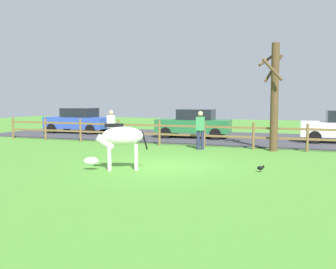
{
  "coord_description": "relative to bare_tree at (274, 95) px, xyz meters",
  "views": [
    {
      "loc": [
        4.41,
        -11.45,
        2.12
      ],
      "look_at": [
        -0.21,
        0.61,
        0.94
      ],
      "focal_mm": 40.82,
      "sensor_mm": 36.0,
      "label": 1
    }
  ],
  "objects": [
    {
      "name": "visitor_left_of_tree",
      "position": [
        -2.96,
        -0.62,
        -1.42
      ],
      "size": [
        0.39,
        0.28,
        1.64
      ],
      "color": "#232847",
      "rests_on": "ground_plane"
    },
    {
      "name": "parked_car_green",
      "position": [
        -4.58,
        3.79,
        -1.49
      ],
      "size": [
        4.11,
        2.12,
        1.56
      ],
      "color": "#236B38",
      "rests_on": "parking_asphalt"
    },
    {
      "name": "parked_car_blue",
      "position": [
        -12.31,
        4.12,
        -1.49
      ],
      "size": [
        4.08,
        2.05,
        1.56
      ],
      "color": "#2D4CAD",
      "rests_on": "parking_asphalt"
    },
    {
      "name": "ground_plane",
      "position": [
        -2.86,
        -4.82,
        -2.33
      ],
      "size": [
        60.0,
        60.0,
        0.0
      ],
      "primitive_type": "plane",
      "color": "#47842D"
    },
    {
      "name": "zebra",
      "position": [
        -3.91,
        -6.09,
        -1.4
      ],
      "size": [
        1.78,
        1.12,
        1.41
      ],
      "color": "white",
      "rests_on": "ground_plane"
    },
    {
      "name": "paddock_fence",
      "position": [
        -3.01,
        0.18,
        -1.66
      ],
      "size": [
        21.81,
        0.11,
        1.16
      ],
      "color": "brown",
      "rests_on": "ground_plane"
    },
    {
      "name": "visitor_right_of_tree",
      "position": [
        -7.22,
        -0.71,
        -1.42
      ],
      "size": [
        0.4,
        0.3,
        1.64
      ],
      "color": "#232847",
      "rests_on": "ground_plane"
    },
    {
      "name": "bare_tree",
      "position": [
        0.0,
        0.0,
        0.0
      ],
      "size": [
        1.06,
        1.23,
        4.43
      ],
      "color": "#513A23",
      "rests_on": "ground_plane"
    },
    {
      "name": "crow_on_grass",
      "position": [
        0.14,
        -4.93,
        -2.2
      ],
      "size": [
        0.21,
        0.1,
        0.2
      ],
      "color": "black",
      "rests_on": "ground_plane"
    },
    {
      "name": "parking_asphalt",
      "position": [
        -2.86,
        4.48,
        -2.3
      ],
      "size": [
        28.0,
        7.4,
        0.05
      ],
      "primitive_type": "cube",
      "color": "#38383D",
      "rests_on": "ground_plane"
    }
  ]
}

